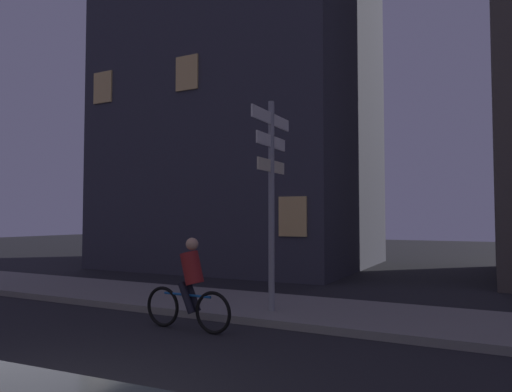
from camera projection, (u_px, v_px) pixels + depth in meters
The scene contains 4 objects.
sidewalk_kerb at pixel (274, 308), 9.70m from camera, with size 40.00×2.72×0.14m, color gray.
signpost at pixel (271, 183), 9.20m from camera, with size 0.12×1.70×4.14m.
cyclist at pixel (190, 287), 8.07m from camera, with size 1.82×0.34×1.61m.
building_left_block at pixel (247, 56), 19.89m from camera, with size 9.77×8.70×17.82m.
Camera 1 is at (4.13, -2.71, 1.95)m, focal length 32.57 mm.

